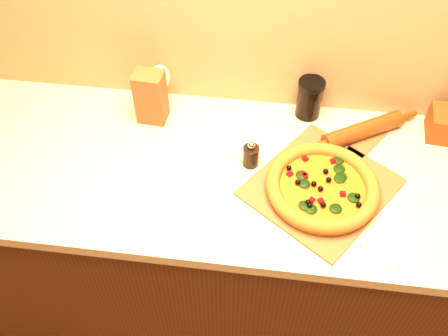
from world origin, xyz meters
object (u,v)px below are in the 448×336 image
Objects in this scene: wine_glass at (160,78)px; dark_jar at (309,98)px; pizza at (322,187)px; pizza_peel at (324,184)px; rolling_pin at (363,130)px; pepper_grinder at (251,155)px.

dark_jar is (0.50, 0.02, -0.05)m from wine_glass.
pizza is at bearing -81.87° from dark_jar.
pizza is 0.65m from wine_glass.
dark_jar is at bearing 136.04° from pizza_peel.
pizza is 0.91× the size of rolling_pin.
wine_glass is (-0.56, 0.29, 0.12)m from pizza_peel.
dark_jar reaches higher than pepper_grinder.
pizza is 0.35m from dark_jar.
pizza is 0.29m from rolling_pin.
dark_jar reaches higher than pizza_peel.
rolling_pin is at bearing -5.65° from wine_glass.
rolling_pin is 0.70m from wine_glass.
wine_glass is (-0.55, 0.32, 0.09)m from pizza.
wine_glass is 0.51m from dark_jar.
pizza reaches higher than pizza_peel.
pepper_grinder is 0.68× the size of dark_jar.
wine_glass reaches higher than rolling_pin.
pizza is 1.99× the size of wine_glass.
rolling_pin is (0.13, 0.26, -0.00)m from pizza.
rolling_pin is 2.18× the size of wine_glass.
dark_jar is (-0.06, 0.31, 0.07)m from pizza_peel.
pepper_grinder reaches higher than pizza_peel.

